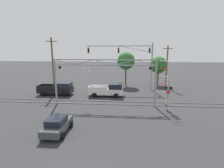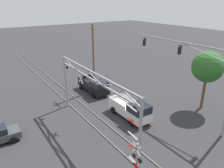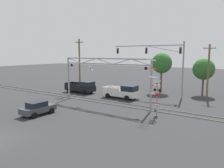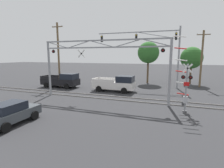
{
  "view_description": "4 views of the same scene",
  "coord_description": "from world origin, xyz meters",
  "px_view_note": "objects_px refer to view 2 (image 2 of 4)",
  "views": [
    {
      "loc": [
        3.0,
        -7.6,
        7.65
      ],
      "look_at": [
        0.8,
        18.15,
        2.46
      ],
      "focal_mm": 28.0,
      "sensor_mm": 36.0,
      "label": 1
    },
    {
      "loc": [
        16.67,
        6.34,
        12.41
      ],
      "look_at": [
        -1.28,
        18.36,
        4.08
      ],
      "focal_mm": 35.0,
      "sensor_mm": 36.0,
      "label": 2
    },
    {
      "loc": [
        17.26,
        -8.39,
        6.96
      ],
      "look_at": [
        1.24,
        15.33,
        2.93
      ],
      "focal_mm": 35.0,
      "sensor_mm": 36.0,
      "label": 3
    },
    {
      "loc": [
        7.23,
        -1.53,
        4.72
      ],
      "look_at": [
        0.9,
        15.92,
        1.69
      ],
      "focal_mm": 28.0,
      "sensor_mm": 36.0,
      "label": 4
    }
  ],
  "objects_px": {
    "crossing_signal_mast": "(136,167)",
    "pickup_truck_following": "(94,86)",
    "background_tree_far_left_verge": "(208,67)",
    "traffic_signal_span": "(203,68)",
    "pickup_truck_lead": "(131,110)",
    "crossing_gantry": "(93,91)",
    "utility_pole_left": "(93,58)"
  },
  "relations": [
    {
      "from": "traffic_signal_span",
      "to": "pickup_truck_lead",
      "type": "distance_m",
      "value": 8.62
    },
    {
      "from": "pickup_truck_lead",
      "to": "background_tree_far_left_verge",
      "type": "relative_size",
      "value": 0.79
    },
    {
      "from": "crossing_gantry",
      "to": "pickup_truck_following",
      "type": "xyz_separation_m",
      "value": [
        -8.63,
        4.89,
        -3.41
      ]
    },
    {
      "from": "traffic_signal_span",
      "to": "background_tree_far_left_verge",
      "type": "distance_m",
      "value": 4.05
    },
    {
      "from": "background_tree_far_left_verge",
      "to": "pickup_truck_following",
      "type": "bearing_deg",
      "value": -143.08
    },
    {
      "from": "pickup_truck_lead",
      "to": "pickup_truck_following",
      "type": "bearing_deg",
      "value": 179.16
    },
    {
      "from": "crossing_signal_mast",
      "to": "traffic_signal_span",
      "type": "relative_size",
      "value": 0.51
    },
    {
      "from": "crossing_gantry",
      "to": "traffic_signal_span",
      "type": "height_order",
      "value": "traffic_signal_span"
    },
    {
      "from": "crossing_gantry",
      "to": "pickup_truck_following",
      "type": "relative_size",
      "value": 2.41
    },
    {
      "from": "crossing_signal_mast",
      "to": "pickup_truck_following",
      "type": "relative_size",
      "value": 1.1
    },
    {
      "from": "crossing_gantry",
      "to": "background_tree_far_left_verge",
      "type": "distance_m",
      "value": 13.79
    },
    {
      "from": "crossing_gantry",
      "to": "background_tree_far_left_verge",
      "type": "height_order",
      "value": "background_tree_far_left_verge"
    },
    {
      "from": "pickup_truck_lead",
      "to": "utility_pole_left",
      "type": "distance_m",
      "value": 10.05
    },
    {
      "from": "crossing_signal_mast",
      "to": "pickup_truck_lead",
      "type": "xyz_separation_m",
      "value": [
        -8.14,
        6.17,
        -1.12
      ]
    },
    {
      "from": "utility_pole_left",
      "to": "background_tree_far_left_verge",
      "type": "relative_size",
      "value": 1.35
    },
    {
      "from": "crossing_signal_mast",
      "to": "background_tree_far_left_verge",
      "type": "bearing_deg",
      "value": 109.56
    },
    {
      "from": "traffic_signal_span",
      "to": "pickup_truck_lead",
      "type": "bearing_deg",
      "value": -131.56
    },
    {
      "from": "crossing_gantry",
      "to": "crossing_signal_mast",
      "type": "xyz_separation_m",
      "value": [
        8.1,
        -1.41,
        -2.28
      ]
    },
    {
      "from": "crossing_gantry",
      "to": "crossing_signal_mast",
      "type": "distance_m",
      "value": 8.53
    },
    {
      "from": "pickup_truck_following",
      "to": "traffic_signal_span",
      "type": "bearing_deg",
      "value": 21.01
    },
    {
      "from": "crossing_gantry",
      "to": "traffic_signal_span",
      "type": "bearing_deg",
      "value": 65.4
    },
    {
      "from": "utility_pole_left",
      "to": "crossing_signal_mast",
      "type": "bearing_deg",
      "value": -20.97
    },
    {
      "from": "crossing_gantry",
      "to": "pickup_truck_lead",
      "type": "relative_size",
      "value": 2.48
    },
    {
      "from": "traffic_signal_span",
      "to": "background_tree_far_left_verge",
      "type": "relative_size",
      "value": 1.77
    },
    {
      "from": "crossing_signal_mast",
      "to": "traffic_signal_span",
      "type": "height_order",
      "value": "traffic_signal_span"
    },
    {
      "from": "crossing_gantry",
      "to": "pickup_truck_following",
      "type": "height_order",
      "value": "crossing_gantry"
    },
    {
      "from": "pickup_truck_following",
      "to": "background_tree_far_left_verge",
      "type": "xyz_separation_m",
      "value": [
        11.44,
        8.59,
        4.17
      ]
    },
    {
      "from": "crossing_signal_mast",
      "to": "utility_pole_left",
      "type": "relative_size",
      "value": 0.67
    },
    {
      "from": "crossing_gantry",
      "to": "pickup_truck_lead",
      "type": "bearing_deg",
      "value": 90.53
    },
    {
      "from": "traffic_signal_span",
      "to": "pickup_truck_lead",
      "type": "relative_size",
      "value": 2.24
    },
    {
      "from": "traffic_signal_span",
      "to": "pickup_truck_following",
      "type": "bearing_deg",
      "value": -158.99
    },
    {
      "from": "crossing_gantry",
      "to": "traffic_signal_span",
      "type": "xyz_separation_m",
      "value": [
        4.56,
        9.95,
        1.71
      ]
    }
  ]
}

